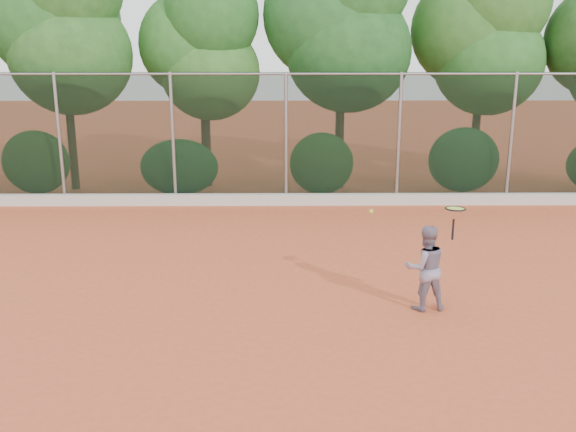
{
  "coord_description": "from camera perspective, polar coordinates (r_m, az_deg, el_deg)",
  "views": [
    {
      "loc": [
        -0.09,
        -9.96,
        4.19
      ],
      "look_at": [
        0.0,
        1.0,
        1.25
      ],
      "focal_mm": 40.0,
      "sensor_mm": 36.0,
      "label": 1
    }
  ],
  "objects": [
    {
      "name": "chainlink_fence",
      "position": [
        17.12,
        -0.17,
        7.19
      ],
      "size": [
        24.09,
        0.09,
        3.5
      ],
      "color": "black",
      "rests_on": "ground"
    },
    {
      "name": "tennis_racket",
      "position": [
        10.22,
        14.64,
        0.43
      ],
      "size": [
        0.42,
        0.42,
        0.53
      ],
      "color": "black",
      "rests_on": "ground"
    },
    {
      "name": "tennis_ball_in_flight",
      "position": [
        10.59,
        7.41,
        0.42
      ],
      "size": [
        0.07,
        0.07,
        0.07
      ],
      "color": "#C8E834",
      "rests_on": "ground"
    },
    {
      "name": "ground",
      "position": [
        10.81,
        0.05,
        -7.8
      ],
      "size": [
        80.0,
        80.0,
        0.0
      ],
      "primitive_type": "plane",
      "color": "#CA542F",
      "rests_on": "ground"
    },
    {
      "name": "foliage_backdrop",
      "position": [
        18.95,
        -1.93,
        15.65
      ],
      "size": [
        23.7,
        3.63,
        7.55
      ],
      "color": "#412919",
      "rests_on": "ground"
    },
    {
      "name": "concrete_curb",
      "position": [
        17.26,
        -0.17,
        1.48
      ],
      "size": [
        24.0,
        0.2,
        0.3
      ],
      "primitive_type": "cube",
      "color": "beige",
      "rests_on": "ground"
    },
    {
      "name": "tennis_player",
      "position": [
        10.6,
        12.11,
        -4.52
      ],
      "size": [
        0.75,
        0.62,
        1.41
      ],
      "primitive_type": "imported",
      "rotation": [
        0.0,
        0.0,
        3.28
      ],
      "color": "gray",
      "rests_on": "ground"
    }
  ]
}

